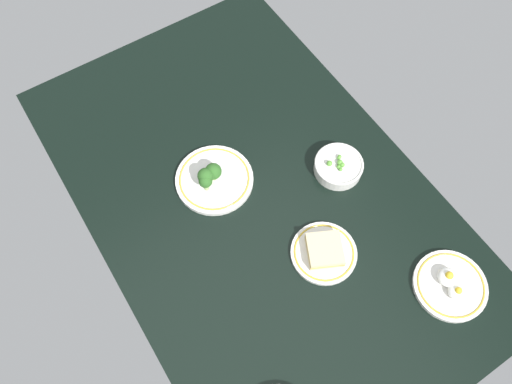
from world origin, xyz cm
name	(u,v)px	position (x,y,z in cm)	size (l,w,h in cm)	color
dining_table	(256,199)	(0.00, 0.00, 2.00)	(138.78, 86.82, 4.00)	black
plate_eggs	(450,285)	(-48.43, -27.10, 5.16)	(18.75, 18.75, 4.97)	white
plate_sandwich	(324,252)	(-24.03, -5.52, 5.42)	(17.39, 17.39, 4.29)	white
bowl_peas	(338,166)	(-5.83, -23.80, 6.20)	(13.78, 13.78, 5.20)	white
plate_broccoli	(213,178)	(10.07, 7.77, 6.03)	(21.87, 21.87, 8.09)	white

